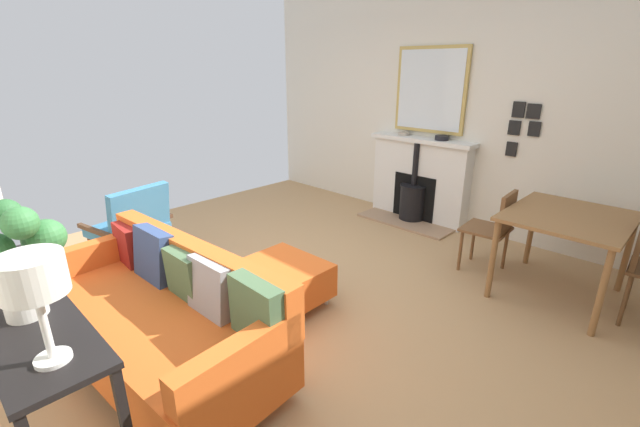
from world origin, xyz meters
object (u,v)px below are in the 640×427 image
fireplace (418,184)px  dining_table (567,225)px  mantel_bowl_near (404,133)px  potted_plant (9,246)px  ottoman (281,280)px  table_lamp_far_end (33,281)px  mantel_bowl_far (442,138)px  book_stack (8,284)px  sofa (162,315)px  console_table (22,317)px  dining_chair_near_fireplace (495,225)px  armchair_accent (133,222)px

fireplace → dining_table: (0.81, 1.92, 0.18)m
mantel_bowl_near → potted_plant: size_ratio=0.24×
fireplace → dining_table: bearing=67.2°
mantel_bowl_near → ottoman: bearing=13.1°
fireplace → table_lamp_far_end: table_lamp_far_end is taller
mantel_bowl_far → fireplace: bearing=-85.6°
mantel_bowl_far → book_stack: 4.35m
sofa → potted_plant: potted_plant is taller
table_lamp_far_end → potted_plant: 0.45m
fireplace → sofa: size_ratio=0.69×
mantel_bowl_far → table_lamp_far_end: table_lamp_far_end is taller
fireplace → sofa: fireplace is taller
potted_plant → dining_table: 3.82m
mantel_bowl_far → dining_table: 1.91m
console_table → dining_chair_near_fireplace: dining_chair_near_fireplace is taller
mantel_bowl_near → table_lamp_far_end: size_ratio=0.31×
sofa → dining_table: bearing=150.0°
armchair_accent → dining_chair_near_fireplace: size_ratio=1.04×
mantel_bowl_far → potted_plant: 4.34m
potted_plant → sofa: bearing=-165.4°
potted_plant → mantel_bowl_near: bearing=-170.0°
sofa → console_table: 0.79m
potted_plant → table_lamp_far_end: bearing=89.0°
armchair_accent → console_table: bearing=52.4°
ottoman → book_stack: (1.71, -0.25, 0.56)m
mantel_bowl_near → armchair_accent: size_ratio=0.17×
console_table → table_lamp_far_end: table_lamp_far_end is taller
sofa → armchair_accent: bearing=-106.8°
mantel_bowl_far → dining_chair_near_fireplace: bearing=52.5°
dining_chair_near_fireplace → ottoman: bearing=-28.9°
ottoman → potted_plant: bearing=5.0°
console_table → dining_table: 3.87m
fireplace → dining_chair_near_fireplace: bearing=59.0°
table_lamp_far_end → dining_table: size_ratio=0.46×
book_stack → dining_chair_near_fireplace: size_ratio=0.35×
ottoman → fireplace: bearing=-172.6°
dining_table → sofa: bearing=-30.0°
ottoman → potted_plant: potted_plant is taller
armchair_accent → table_lamp_far_end: bearing=61.4°
console_table → table_lamp_far_end: 0.78m
ottoman → armchair_accent: size_ratio=0.81×
book_stack → dining_table: 3.96m
fireplace → console_table: bearing=4.0°
sofa → potted_plant: bearing=14.6°
mantel_bowl_near → book_stack: mantel_bowl_near is taller
mantel_bowl_near → console_table: mantel_bowl_near is taller
mantel_bowl_far → potted_plant: (4.34, 0.22, 0.04)m
mantel_bowl_near → ottoman: (2.63, 0.61, -0.86)m
mantel_bowl_far → table_lamp_far_end: 4.40m
ottoman → mantel_bowl_near: bearing=-166.9°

